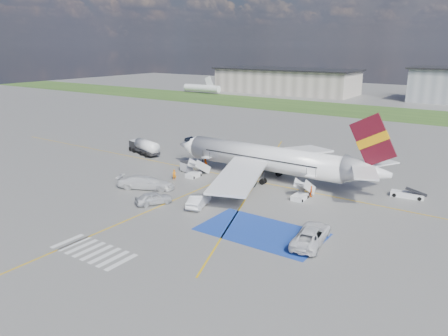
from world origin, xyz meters
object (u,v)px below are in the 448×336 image
Objects in this scene: car_silver_a at (154,198)px; van_white_b at (146,181)px; airliner at (272,159)px; van_white_a at (312,232)px; gpu_cart at (186,167)px; car_silver_b at (199,201)px; fuel_tanker at (144,148)px; belt_loader at (408,195)px.

van_white_b is (-5.43, 4.09, 0.41)m from car_silver_a.
van_white_b is (-13.15, -14.21, -2.15)m from airliner.
airliner reaches higher than van_white_a.
gpu_cart is 16.40m from car_silver_b.
airliner is 19.48m from van_white_b.
belt_loader is at bearing 20.31° from fuel_tanker.
gpu_cart reaches higher than car_silver_b.
belt_loader is (47.69, 2.81, -0.88)m from fuel_tanker.
airliner is 4.19× the size of fuel_tanker.
gpu_cart is 0.48× the size of car_silver_a.
van_white_a reaches higher than car_silver_a.
belt_loader is 37.16m from van_white_b.
fuel_tanker is 46.20m from van_white_a.
airliner is at bearing 32.15° from gpu_cart.
van_white_b is (-27.43, 3.10, 0.08)m from van_white_a.
gpu_cart is 31.07m from van_white_a.
gpu_cart is 0.37× the size of van_white_b.
airliner is 5.97× the size of van_white_a.
car_silver_b is 0.79× the size of van_white_b.
belt_loader is at bearing -154.88° from car_silver_b.
van_white_b is (-10.93, 1.45, 0.41)m from car_silver_b.
airliner is 15.91× the size of gpu_cart.
car_silver_a is (20.51, -19.09, -0.40)m from fuel_tanker.
airliner is 7.57× the size of car_silver_a.
car_silver_b is (5.50, 2.64, -0.00)m from car_silver_a.
belt_loader is 21.56m from van_white_a.
car_silver_b is at bearing -15.38° from fuel_tanker.
van_white_a is at bearing -110.42° from belt_loader.
fuel_tanker is 3.80× the size of gpu_cart.
car_silver_b is (26.01, -16.45, -0.40)m from fuel_tanker.
car_silver_a is 0.79× the size of van_white_a.
van_white_a is at bearing -147.75° from car_silver_a.
car_silver_a is 0.77× the size of van_white_b.
airliner is at bearing -66.45° from van_white_b.
airliner is at bearing -83.18° from car_silver_a.
car_silver_a is (-27.18, -21.90, 0.48)m from belt_loader.
car_silver_b is at bearing -14.66° from van_white_a.
van_white_b reaches higher than gpu_cart.
airliner reaches higher than gpu_cart.
belt_loader is at bearing -111.46° from car_silver_a.
fuel_tanker reaches higher than belt_loader.
van_white_a is at bearing -6.13° from fuel_tanker.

